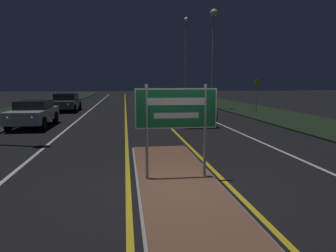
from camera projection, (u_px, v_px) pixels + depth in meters
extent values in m
plane|color=black|center=(179.00, 187.00, 7.53)|extent=(160.00, 160.00, 0.00)
cube|color=#999993|center=(176.00, 180.00, 8.03)|extent=(1.96, 7.85, 0.05)
cube|color=brown|center=(176.00, 179.00, 8.02)|extent=(1.84, 7.73, 0.10)
cube|color=black|center=(20.00, 112.00, 25.94)|extent=(5.00, 100.00, 0.08)
cube|color=black|center=(249.00, 109.00, 28.40)|extent=(5.00, 100.00, 0.08)
cube|color=gold|center=(125.00, 107.00, 31.94)|extent=(0.12, 70.00, 0.01)
cube|color=gold|center=(149.00, 106.00, 32.24)|extent=(0.12, 70.00, 0.01)
cube|color=silver|center=(94.00, 107.00, 31.54)|extent=(0.12, 70.00, 0.01)
cube|color=silver|center=(180.00, 106.00, 32.63)|extent=(0.12, 70.00, 0.01)
cube|color=silver|center=(62.00, 107.00, 31.15)|extent=(0.10, 70.00, 0.01)
cube|color=silver|center=(209.00, 106.00, 33.02)|extent=(0.10, 70.00, 0.01)
cylinder|color=#9E9E99|center=(147.00, 132.00, 7.77)|extent=(0.07, 0.07, 2.26)
cylinder|color=#9E9E99|center=(205.00, 131.00, 7.96)|extent=(0.07, 0.07, 2.26)
cube|color=#19703D|center=(176.00, 108.00, 7.79)|extent=(1.97, 0.04, 0.96)
cube|color=white|center=(176.00, 108.00, 7.77)|extent=(1.97, 0.00, 0.96)
cube|color=#19703D|center=(176.00, 109.00, 7.77)|extent=(1.91, 0.01, 0.90)
cube|color=white|center=(176.00, 101.00, 7.74)|extent=(1.38, 0.01, 0.17)
cube|color=white|center=(176.00, 116.00, 7.79)|extent=(1.08, 0.01, 0.13)
cylinder|color=#9E9E99|center=(213.00, 63.00, 28.14)|extent=(0.18, 0.18, 8.01)
sphere|color=#F9EAC6|center=(214.00, 13.00, 27.58)|extent=(0.63, 0.63, 0.63)
cylinder|color=#9E9E99|center=(186.00, 62.00, 39.79)|extent=(0.18, 0.18, 9.66)
sphere|color=#F9EAC6|center=(186.00, 19.00, 39.12)|extent=(0.52, 0.52, 0.52)
cube|color=black|center=(192.00, 113.00, 19.23)|extent=(1.74, 4.78, 0.56)
cube|color=black|center=(193.00, 104.00, 18.88)|extent=(1.53, 2.48, 0.44)
sphere|color=red|center=(191.00, 116.00, 16.82)|extent=(0.14, 0.14, 0.14)
sphere|color=red|center=(211.00, 115.00, 16.96)|extent=(0.14, 0.14, 0.14)
cylinder|color=black|center=(174.00, 115.00, 20.61)|extent=(0.22, 0.68, 0.68)
cylinder|color=black|center=(200.00, 115.00, 20.83)|extent=(0.22, 0.68, 0.68)
cylinder|color=black|center=(182.00, 120.00, 17.70)|extent=(0.22, 0.68, 0.68)
cylinder|color=black|center=(212.00, 120.00, 17.92)|extent=(0.22, 0.68, 0.68)
cube|color=navy|center=(164.00, 99.00, 32.83)|extent=(1.87, 4.09, 0.69)
cube|color=black|center=(165.00, 94.00, 32.52)|extent=(1.65, 2.13, 0.44)
sphere|color=red|center=(161.00, 100.00, 30.76)|extent=(0.14, 0.14, 0.14)
sphere|color=red|center=(173.00, 100.00, 30.91)|extent=(0.14, 0.14, 0.14)
cylinder|color=black|center=(154.00, 102.00, 34.01)|extent=(0.22, 0.62, 0.62)
cylinder|color=black|center=(171.00, 102.00, 34.24)|extent=(0.22, 0.62, 0.62)
cylinder|color=black|center=(157.00, 104.00, 31.52)|extent=(0.22, 0.62, 0.62)
cylinder|color=black|center=(175.00, 104.00, 31.75)|extent=(0.22, 0.62, 0.62)
cube|color=navy|center=(177.00, 95.00, 45.28)|extent=(1.76, 4.24, 0.57)
cube|color=black|center=(177.00, 91.00, 44.96)|extent=(1.55, 2.20, 0.54)
sphere|color=red|center=(175.00, 95.00, 43.14)|extent=(0.14, 0.14, 0.14)
sphere|color=red|center=(183.00, 95.00, 43.28)|extent=(0.14, 0.14, 0.14)
cylinder|color=black|center=(169.00, 96.00, 46.50)|extent=(0.22, 0.69, 0.69)
cylinder|color=black|center=(181.00, 96.00, 46.72)|extent=(0.22, 0.69, 0.69)
cylinder|color=black|center=(172.00, 97.00, 43.92)|extent=(0.22, 0.69, 0.69)
cylinder|color=black|center=(184.00, 97.00, 44.14)|extent=(0.22, 0.69, 0.69)
cube|color=navy|center=(166.00, 92.00, 54.75)|extent=(1.80, 4.62, 0.69)
cube|color=black|center=(167.00, 89.00, 54.40)|extent=(1.58, 2.40, 0.42)
sphere|color=red|center=(165.00, 92.00, 52.42)|extent=(0.14, 0.14, 0.14)
sphere|color=red|center=(172.00, 92.00, 52.56)|extent=(0.14, 0.14, 0.14)
cylinder|color=black|center=(160.00, 94.00, 56.09)|extent=(0.22, 0.69, 0.69)
cylinder|color=black|center=(170.00, 94.00, 56.31)|extent=(0.22, 0.69, 0.69)
cylinder|color=black|center=(162.00, 95.00, 53.28)|extent=(0.22, 0.69, 0.69)
cylinder|color=black|center=(173.00, 95.00, 53.50)|extent=(0.22, 0.69, 0.69)
cube|color=#B7B7BC|center=(33.00, 115.00, 17.49)|extent=(1.75, 4.64, 0.63)
cube|color=black|center=(34.00, 105.00, 17.69)|extent=(1.54, 2.41, 0.43)
sphere|color=white|center=(7.00, 118.00, 15.15)|extent=(0.14, 0.14, 0.14)
sphere|color=white|center=(32.00, 118.00, 15.29)|extent=(0.14, 0.14, 0.14)
cylinder|color=black|center=(8.00, 124.00, 16.01)|extent=(0.22, 0.70, 0.70)
cylinder|color=black|center=(43.00, 124.00, 16.23)|extent=(0.22, 0.70, 0.70)
cylinder|color=black|center=(25.00, 118.00, 18.84)|extent=(0.22, 0.70, 0.70)
cylinder|color=black|center=(55.00, 117.00, 19.05)|extent=(0.22, 0.70, 0.70)
cube|color=#4C514C|center=(66.00, 104.00, 26.94)|extent=(1.88, 4.74, 0.59)
cube|color=black|center=(66.00, 97.00, 27.14)|extent=(1.65, 2.46, 0.52)
sphere|color=white|center=(52.00, 105.00, 24.54)|extent=(0.14, 0.14, 0.14)
sphere|color=white|center=(68.00, 105.00, 24.69)|extent=(0.14, 0.14, 0.14)
cylinder|color=black|center=(51.00, 109.00, 25.42)|extent=(0.22, 0.68, 0.68)
cylinder|color=black|center=(75.00, 108.00, 25.65)|extent=(0.22, 0.68, 0.68)
cylinder|color=black|center=(58.00, 106.00, 28.30)|extent=(0.22, 0.68, 0.68)
cylinder|color=black|center=(80.00, 106.00, 28.54)|extent=(0.22, 0.68, 0.68)
cylinder|color=#9E9E99|center=(257.00, 98.00, 24.80)|extent=(0.06, 0.06, 2.29)
cube|color=yellow|center=(257.00, 83.00, 24.65)|extent=(0.60, 0.02, 0.60)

